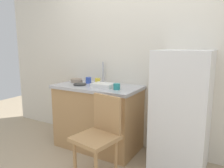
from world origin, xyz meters
The scene contains 12 objects.
back_wall centered at (0.00, 1.00, 1.27)m, with size 4.80×0.10×2.54m, color silver.
cabinet_base centered at (-0.42, 0.65, 0.42)m, with size 1.12×0.60×0.83m, color tan.
countertop centered at (-0.42, 0.65, 0.85)m, with size 1.16×0.64×0.04m, color #B7B7BC.
faucet centered at (-0.49, 0.90, 1.02)m, with size 0.02×0.02×0.30m, color #B7B7BC.
refrigerator centered at (0.69, 0.65, 0.68)m, with size 0.57×0.61×1.36m, color white.
chair centered at (0.00, 0.04, 0.50)m, with size 0.46×0.46×0.89m.
dish_tray centered at (-0.29, 0.59, 0.90)m, with size 0.28×0.20×0.05m, color white.
terracotta_bowl centered at (-0.83, 0.72, 0.90)m, with size 0.17×0.17×0.05m, color gray.
hotplate centered at (-0.64, 0.55, 0.88)m, with size 0.17×0.17×0.02m, color #2D2D2D.
cup_yellow centered at (-0.46, 0.71, 0.92)m, with size 0.07×0.07×0.09m, color yellow.
cup_blue centered at (-0.63, 0.73, 0.92)m, with size 0.08×0.08×0.09m, color blue.
cup_teal centered at (-0.07, 0.54, 0.91)m, with size 0.08×0.08×0.07m, color teal.
Camera 1 is at (1.16, -1.73, 1.41)m, focal length 34.66 mm.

